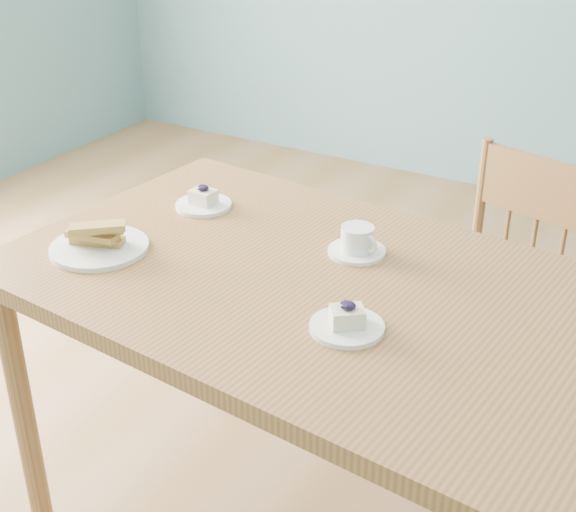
{
  "coord_description": "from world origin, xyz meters",
  "views": [
    {
      "loc": [
        0.96,
        -1.55,
        1.68
      ],
      "look_at": [
        0.14,
        -0.13,
        0.83
      ],
      "focal_mm": 50.0,
      "sensor_mm": 36.0,
      "label": 1
    }
  ],
  "objects": [
    {
      "name": "dining_chair",
      "position": [
        0.5,
        0.47,
        0.47
      ],
      "size": [
        0.51,
        0.49,
        0.91
      ],
      "rotation": [
        0.0,
        0.0,
        -0.27
      ],
      "color": "brown",
      "rests_on": "ground"
    },
    {
      "name": "dining_table",
      "position": [
        0.29,
        -0.18,
        0.73
      ],
      "size": [
        1.6,
        1.01,
        0.81
      ],
      "rotation": [
        0.0,
        0.0,
        -0.1
      ],
      "color": "brown",
      "rests_on": "ground"
    },
    {
      "name": "cheesecake_plate_far",
      "position": [
        -0.21,
        0.02,
        0.83
      ],
      "size": [
        0.15,
        0.15,
        0.06
      ],
      "rotation": [
        0.0,
        0.0,
        -0.05
      ],
      "color": "silver",
      "rests_on": "dining_table"
    },
    {
      "name": "coffee_cup",
      "position": [
        0.26,
        -0.02,
        0.84
      ],
      "size": [
        0.14,
        0.14,
        0.07
      ],
      "rotation": [
        0.0,
        0.0,
        -0.32
      ],
      "color": "silver",
      "rests_on": "dining_table"
    },
    {
      "name": "room",
      "position": [
        0.0,
        0.0,
        1.35
      ],
      "size": [
        5.01,
        5.01,
        2.71
      ],
      "color": "olive",
      "rests_on": "ground"
    },
    {
      "name": "cheesecake_plate_near",
      "position": [
        0.39,
        -0.32,
        0.83
      ],
      "size": [
        0.15,
        0.15,
        0.06
      ],
      "rotation": [
        0.0,
        0.0,
        0.66
      ],
      "color": "silver",
      "rests_on": "dining_table"
    },
    {
      "name": "biscotti_plate",
      "position": [
        -0.28,
        -0.31,
        0.84
      ],
      "size": [
        0.23,
        0.23,
        0.08
      ],
      "rotation": [
        0.0,
        0.0,
        0.41
      ],
      "color": "silver",
      "rests_on": "dining_table"
    }
  ]
}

